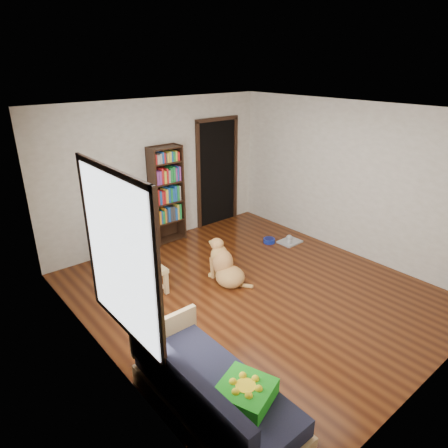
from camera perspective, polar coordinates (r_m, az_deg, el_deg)
ground at (r=6.03m, az=4.03°, el=-9.52°), size 5.00×5.00×0.00m
ceiling at (r=5.16m, az=4.83°, el=15.82°), size 5.00×5.00×0.00m
wall_back at (r=7.37m, az=-9.34°, el=7.27°), size 4.50×0.00×4.50m
wall_front at (r=4.22m, az=28.87°, el=-7.14°), size 4.50×0.00×4.50m
wall_left at (r=4.32m, az=-17.65°, el=-4.58°), size 0.00×5.00×5.00m
wall_right at (r=7.15m, az=17.54°, el=6.05°), size 0.00×5.00×5.00m
green_cushion at (r=3.79m, az=3.08°, el=-22.88°), size 0.58×0.58×0.15m
laptop at (r=5.88m, az=-11.43°, el=-6.22°), size 0.33×0.25×0.02m
dog_bowl at (r=7.55m, az=6.46°, el=-2.37°), size 0.22×0.22×0.08m
grey_rag at (r=7.62m, az=9.38°, el=-2.52°), size 0.41×0.33×0.03m
window at (r=3.82m, az=-14.79°, el=-4.53°), size 0.03×1.46×1.70m
doorway at (r=8.15m, az=-0.99°, el=7.69°), size 1.03×0.05×2.19m
tv_stand at (r=7.11m, az=-13.98°, el=-2.52°), size 0.90×0.45×0.50m
crt_tv at (r=6.95m, az=-14.42°, el=1.09°), size 0.55×0.52×0.58m
bookshelf at (r=7.35m, az=-8.23°, el=4.86°), size 0.60×0.30×1.80m
sofa at (r=4.08m, az=-2.01°, el=-23.34°), size 0.80×1.80×0.80m
coffee_table at (r=5.97m, az=-11.47°, el=-7.22°), size 0.55×0.55×0.40m
dog at (r=6.14m, az=0.14°, el=-6.14°), size 0.44×0.84×0.69m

